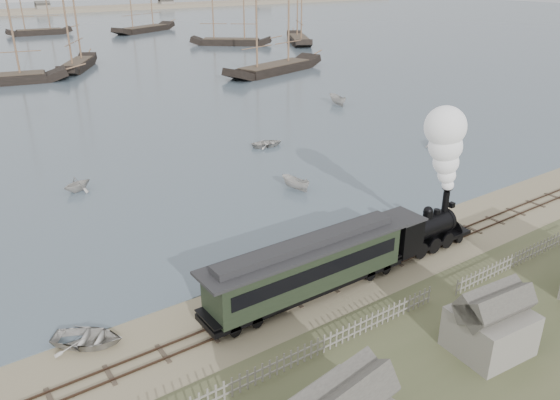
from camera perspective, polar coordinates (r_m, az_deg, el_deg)
ground at (r=38.91m, az=4.52°, el=-7.28°), size 600.00×600.00×0.00m
rail_track at (r=37.60m, az=6.47°, el=-8.47°), size 120.00×1.80×0.16m
picket_fence_west at (r=31.07m, az=3.32°, el=-16.21°), size 19.00×0.10×1.20m
picket_fence_east at (r=43.39m, az=24.05°, el=-5.99°), size 15.00×0.10×1.20m
shed_mid at (r=33.67m, az=20.76°, el=-14.39°), size 4.00×3.50×3.60m
locomotive at (r=41.66m, az=16.42°, el=1.23°), size 8.32×3.11×10.37m
passenger_coach at (r=34.79m, az=2.88°, el=-6.90°), size 14.80×2.85×3.59m
beached_dinghy at (r=33.52m, az=-19.46°, el=-13.47°), size 4.71×4.91×0.83m
rowboat_1 at (r=54.92m, az=-20.45°, el=1.61°), size 3.33×3.56×1.51m
rowboat_2 at (r=51.96m, az=1.61°, el=1.75°), size 3.35×2.01×1.22m
rowboat_3 at (r=64.75m, az=-1.31°, el=5.95°), size 3.26×4.12×0.77m
rowboat_4 at (r=66.69m, az=16.12°, el=5.93°), size 4.06×4.00×1.62m
rowboat_5 at (r=85.37m, az=6.00°, el=10.36°), size 4.06×2.00×1.50m
schooner_3 at (r=121.82m, az=-20.97°, el=17.30°), size 13.13×18.32×20.00m
schooner_4 at (r=110.60m, az=-0.56°, el=18.27°), size 25.84×12.64×20.00m
schooner_5 at (r=152.11m, az=-5.29°, el=19.55°), size 19.75×17.54×20.00m
schooner_8 at (r=190.08m, az=-24.29°, el=18.47°), size 19.19×5.80×20.00m
schooner_10 at (r=156.04m, az=2.03°, el=19.72°), size 15.49×22.00×20.00m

